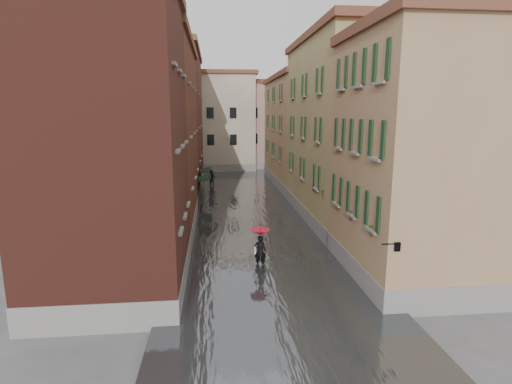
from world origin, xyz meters
TOP-DOWN VIEW (x-y plane):
  - ground at (0.00, 0.00)m, footprint 120.00×120.00m
  - floodwater at (0.00, 13.00)m, footprint 10.00×60.00m
  - building_left_near at (-7.00, -2.00)m, footprint 6.00×8.00m
  - building_left_mid at (-7.00, 9.00)m, footprint 6.00×14.00m
  - building_left_far at (-7.00, 24.00)m, footprint 6.00×16.00m
  - building_right_near at (7.00, -2.00)m, footprint 6.00×8.00m
  - building_right_mid at (7.00, 9.00)m, footprint 6.00×14.00m
  - building_right_far at (7.00, 24.00)m, footprint 6.00×16.00m
  - building_end_cream at (-3.00, 38.00)m, footprint 12.00×9.00m
  - building_end_pink at (6.00, 40.00)m, footprint 10.00×9.00m
  - awning_near at (-3.49, 14.04)m, footprint 1.09×2.75m
  - awning_far at (-3.49, 18.83)m, footprint 1.09×2.82m
  - wall_lantern at (4.33, -6.00)m, footprint 0.71×0.22m
  - window_planters at (4.12, 0.53)m, footprint 0.59×10.76m
  - pedestrian_main at (-0.25, -0.12)m, footprint 1.04×1.04m
  - pedestrian_far at (-2.90, 23.62)m, footprint 1.11×0.99m

SIDE VIEW (x-z plane):
  - ground at x=0.00m, z-range 0.00..0.00m
  - floodwater at x=0.00m, z-range 0.00..0.20m
  - pedestrian_far at x=-2.90m, z-range 0.00..1.88m
  - pedestrian_main at x=-0.25m, z-range 0.26..2.32m
  - awning_near at x=-3.49m, z-range 1.06..3.86m
  - awning_far at x=-3.49m, z-range 1.06..3.86m
  - wall_lantern at x=4.33m, z-range 2.83..3.18m
  - window_planters at x=4.12m, z-range 3.09..3.93m
  - building_right_near at x=7.00m, z-range 0.00..11.50m
  - building_right_far at x=7.00m, z-range 0.00..11.50m
  - building_end_pink at x=6.00m, z-range 0.00..12.00m
  - building_left_mid at x=-7.00m, z-range 0.00..12.50m
  - building_left_near at x=-7.00m, z-range 0.00..13.00m
  - building_right_mid at x=7.00m, z-range 0.00..13.00m
  - building_end_cream at x=-3.00m, z-range 0.00..13.00m
  - building_left_far at x=-7.00m, z-range 0.00..14.00m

